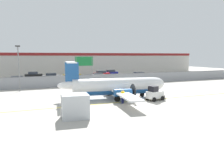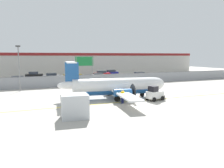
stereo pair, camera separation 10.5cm
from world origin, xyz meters
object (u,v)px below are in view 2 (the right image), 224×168
Objects in this scene: ground_crew_worker at (123,96)px; traffic_cone_near_right at (140,98)px; baggage_tug at (155,94)px; parked_car_5 at (102,74)px; parked_car_6 at (111,73)px; parked_car_0 at (17,80)px; parked_car_4 at (97,77)px; parked_car_1 at (34,75)px; highway_sign at (84,64)px; traffic_cone_near_left at (73,99)px; traffic_cone_far_left at (80,106)px; commuter_airplane at (117,86)px; parked_car_7 at (140,75)px; parked_car_3 at (72,75)px; apron_light_pole at (19,64)px; parked_car_2 at (52,76)px; cargo_container at (75,106)px.

ground_crew_worker is 3.05m from traffic_cone_near_right.
ground_crew_worker is at bearing 168.29° from baggage_tug.
parked_car_5 and parked_car_6 have the same top height.
parked_car_0 is at bearing 123.94° from traffic_cone_near_right.
parked_car_1 is at bearing -39.76° from parked_car_4.
highway_sign is (-2.60, 17.67, 3.83)m from traffic_cone_near_right.
traffic_cone_near_left is at bearing 40.41° from ground_crew_worker.
parked_car_4 is (10.05, 24.99, 0.58)m from traffic_cone_far_left.
commuter_airplane is at bearing 127.56° from baggage_tug.
parked_car_4 is at bearing 68.10° from traffic_cone_far_left.
parked_car_3 is at bearing 165.21° from parked_car_7.
parked_car_7 is at bearing 174.62° from parked_car_4.
parked_car_7 is at bearing 61.15° from traffic_cone_near_right.
parked_car_0 is 0.79× the size of highway_sign.
ground_crew_worker reaches higher than traffic_cone_near_left.
parked_car_6 is 0.59× the size of apron_light_pole.
ground_crew_worker is 2.66× the size of traffic_cone_far_left.
parked_car_2 is (-9.50, 28.53, 0.04)m from baggage_tug.
parked_car_1 is (-3.44, 30.77, 0.58)m from traffic_cone_near_left.
parked_car_4 is 12.38m from parked_car_6.
cargo_container is 4.03× the size of traffic_cone_far_left.
commuter_airplane is 5.11m from baggage_tug.
parked_car_3 reaches higher than traffic_cone_far_left.
baggage_tug is 25.90m from parked_car_7.
parked_car_5 is 0.77× the size of highway_sign.
baggage_tug is 0.60× the size of parked_car_5.
highway_sign is at bearing -62.16° from parked_car_2.
parked_car_5 is (14.87, 35.53, -0.21)m from cargo_container.
commuter_airplane reaches higher than parked_car_6.
baggage_tug is 34.91m from parked_car_6.
traffic_cone_near_left is 28.74m from parked_car_7.
ground_crew_worker is 0.39× the size of parked_car_3.
parked_car_0 is 1.02× the size of parked_car_6.
parked_car_0 is 0.99× the size of parked_car_3.
traffic_cone_near_right is at bearing 33.06° from cargo_container.
baggage_tug reaches higher than parked_car_6.
ground_crew_worker is at bearing -93.91° from commuter_airplane.
commuter_airplane is at bearing -88.48° from highway_sign.
apron_light_pole is at bearing -114.30° from parked_car_2.
cargo_container is at bearing 65.78° from parked_car_4.
apron_light_pole is (-2.87, -19.92, 3.41)m from parked_car_1.
apron_light_pole is (-12.16, 11.11, 2.70)m from commuter_airplane.
parked_car_5 is at bearing 3.70° from parked_car_3.
parked_car_1 is 1.01× the size of parked_car_6.
apron_light_pole is at bearing -138.14° from parked_car_5.
traffic_cone_near_right is 0.15× the size of parked_car_7.
traffic_cone_near_right is 34.50m from parked_car_6.
parked_car_7 is 0.80× the size of highway_sign.
traffic_cone_far_left is 0.15× the size of parked_car_0.
parked_car_4 is at bearing -24.34° from parked_car_2.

